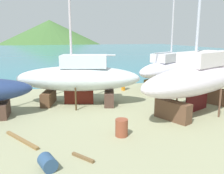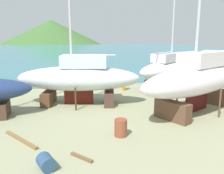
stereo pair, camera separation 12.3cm
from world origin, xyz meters
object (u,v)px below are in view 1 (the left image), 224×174
Objects in this scene: worker at (123,81)px; barrel_rust_near at (48,163)px; sailboat_large_starboard at (168,68)px; barrel_blue_faded at (122,128)px; sailboat_mid_port at (79,78)px; sailboat_far_slipway at (199,78)px.

worker is 2.35× the size of barrel_rust_near.
sailboat_large_starboard is 4.81m from worker.
barrel_blue_faded is 1.22× the size of barrel_rust_near.
sailboat_mid_port is at bearing 168.23° from sailboat_large_starboard.
worker is (-2.97, 7.39, -1.44)m from sailboat_far_slipway.
sailboat_large_starboard reaches higher than barrel_blue_faded.
worker is at bearing 59.87° from barrel_rust_near.
sailboat_mid_port is at bearing 101.26° from barrel_blue_faded.
sailboat_mid_port is at bearing -163.68° from worker.
sailboat_mid_port is 10.01m from sailboat_large_starboard.
sailboat_large_starboard is at bearing 46.22° from barrel_rust_near.
sailboat_far_slipway is 24.31× the size of barrel_rust_near.
worker is at bearing 148.05° from sailboat_large_starboard.
sailboat_large_starboard is (9.37, 3.54, -0.09)m from sailboat_mid_port.
sailboat_far_slipway is 11.43m from barrel_rust_near.
barrel_blue_faded is at bearing 116.45° from sailboat_mid_port.
sailboat_far_slipway is at bearing 22.53° from barrel_blue_faded.
barrel_rust_near is (-3.77, -2.29, -0.16)m from barrel_blue_faded.
barrel_rust_near is at bearing 1.47° from sailboat_far_slipway.
sailboat_far_slipway reaches higher than sailboat_mid_port.
sailboat_large_starboard is 12.99m from barrel_blue_faded.
sailboat_mid_port is 17.85× the size of barrel_rust_near.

